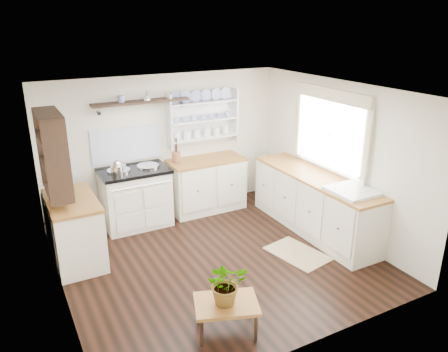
{
  "coord_description": "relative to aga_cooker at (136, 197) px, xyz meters",
  "views": [
    {
      "loc": [
        -2.4,
        -4.66,
        3.13
      ],
      "look_at": [
        0.22,
        0.25,
        1.1
      ],
      "focal_mm": 35.0,
      "sensor_mm": 36.0,
      "label": 1
    }
  ],
  "objects": [
    {
      "name": "left_cabinets",
      "position": [
        -1.05,
        -0.67,
        -0.02
      ],
      "size": [
        0.62,
        1.13,
        0.9
      ],
      "color": "silver",
      "rests_on": "floor"
    },
    {
      "name": "window",
      "position": [
        2.6,
        -1.42,
        1.09
      ],
      "size": [
        0.08,
        1.55,
        1.22
      ],
      "color": "white",
      "rests_on": "wall_right"
    },
    {
      "name": "utensil_crock",
      "position": [
        0.75,
        0.11,
        0.51
      ],
      "size": [
        0.14,
        0.14,
        0.16
      ],
      "primitive_type": "cylinder",
      "color": "brown",
      "rests_on": "back_cabinets"
    },
    {
      "name": "potted_plant",
      "position": [
        0.05,
        -2.9,
        0.11
      ],
      "size": [
        0.49,
        0.44,
        0.47
      ],
      "primitive_type": "imported",
      "rotation": [
        0.0,
        0.0,
        -0.22
      ],
      "color": "#3F7233",
      "rests_on": "center_table"
    },
    {
      "name": "wall_back",
      "position": [
        0.65,
        0.33,
        0.67
      ],
      "size": [
        4.0,
        0.02,
        2.3
      ],
      "primitive_type": "cube",
      "color": "#EBE5CB",
      "rests_on": "ground"
    },
    {
      "name": "wall_right",
      "position": [
        2.65,
        -1.57,
        0.67
      ],
      "size": [
        0.02,
        3.8,
        2.3
      ],
      "primitive_type": "cube",
      "color": "#EBE5CB",
      "rests_on": "ground"
    },
    {
      "name": "belfast_sink",
      "position": [
        2.35,
        -2.22,
        0.32
      ],
      "size": [
        0.55,
        0.6,
        0.45
      ],
      "color": "white",
      "rests_on": "right_cabinets"
    },
    {
      "name": "right_cabinets",
      "position": [
        2.35,
        -1.47,
        -0.02
      ],
      "size": [
        0.62,
        2.43,
        0.9
      ],
      "color": "silver",
      "rests_on": "floor"
    },
    {
      "name": "kettle",
      "position": [
        -0.28,
        -0.12,
        0.57
      ],
      "size": [
        0.18,
        0.18,
        0.23
      ],
      "primitive_type": null,
      "color": "silver",
      "rests_on": "aga_cooker"
    },
    {
      "name": "center_table",
      "position": [
        0.05,
        -2.9,
        -0.17
      ],
      "size": [
        0.77,
        0.66,
        0.36
      ],
      "rotation": [
        0.0,
        0.0,
        -0.35
      ],
      "color": "brown",
      "rests_on": "floor"
    },
    {
      "name": "back_cabinets",
      "position": [
        1.25,
        0.03,
        -0.02
      ],
      "size": [
        1.27,
        0.63,
        0.9
      ],
      "color": "silver",
      "rests_on": "floor"
    },
    {
      "name": "floor",
      "position": [
        0.65,
        -1.57,
        -0.48
      ],
      "size": [
        4.0,
        3.8,
        0.01
      ],
      "primitive_type": "cube",
      "color": "black",
      "rests_on": "ground"
    },
    {
      "name": "ceiling",
      "position": [
        0.65,
        -1.57,
        1.82
      ],
      "size": [
        4.0,
        3.8,
        0.01
      ],
      "primitive_type": "cube",
      "color": "white",
      "rests_on": "wall_back"
    },
    {
      "name": "plate_rack",
      "position": [
        1.3,
        0.29,
        1.08
      ],
      "size": [
        1.2,
        0.22,
        0.9
      ],
      "color": "white",
      "rests_on": "wall_back"
    },
    {
      "name": "aga_cooker",
      "position": [
        0.0,
        0.0,
        0.0
      ],
      "size": [
        1.05,
        0.73,
        0.97
      ],
      "color": "#EFE4CF",
      "rests_on": "floor"
    },
    {
      "name": "left_shelving",
      "position": [
        -1.19,
        -0.67,
        1.07
      ],
      "size": [
        0.28,
        0.8,
        1.05
      ],
      "primitive_type": "cube",
      "color": "black",
      "rests_on": "wall_left"
    },
    {
      "name": "wall_left",
      "position": [
        -1.35,
        -1.57,
        0.67
      ],
      "size": [
        0.02,
        3.8,
        2.3
      ],
      "primitive_type": "cube",
      "color": "#EBE5CB",
      "rests_on": "ground"
    },
    {
      "name": "high_shelf",
      "position": [
        0.25,
        0.21,
        1.43
      ],
      "size": [
        1.5,
        0.29,
        0.16
      ],
      "color": "black",
      "rests_on": "wall_back"
    },
    {
      "name": "floor_rug",
      "position": [
        1.69,
        -1.97,
        -0.47
      ],
      "size": [
        0.71,
        0.94,
        0.02
      ],
      "primitive_type": "cube",
      "rotation": [
        0.0,
        0.0,
        0.2
      ],
      "color": "brown",
      "rests_on": "floor"
    }
  ]
}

